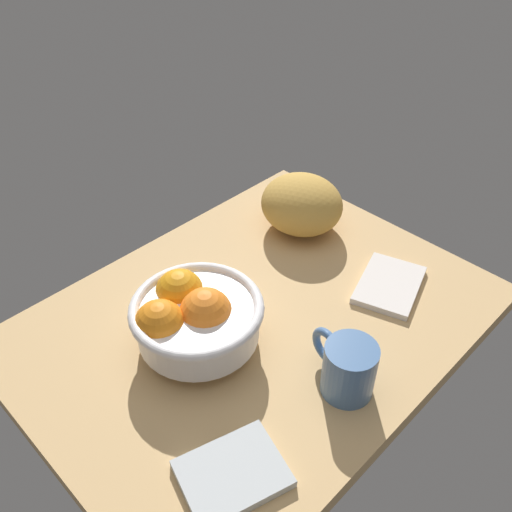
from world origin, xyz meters
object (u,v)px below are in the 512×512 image
at_px(napkin_folded, 389,285).
at_px(napkin_spare, 233,474).
at_px(bread_loaf, 302,204).
at_px(mug, 347,368).
at_px(fruit_bowl, 193,316).

xyz_separation_m(napkin_folded, napkin_spare, (-0.43, -0.06, 0.00)).
height_order(napkin_folded, napkin_spare, napkin_spare).
xyz_separation_m(bread_loaf, napkin_spare, (-0.45, -0.28, -0.05)).
xyz_separation_m(napkin_folded, mug, (-0.22, -0.07, 0.04)).
distance_m(bread_loaf, mug, 0.39).
bearing_deg(napkin_folded, fruit_bowl, 155.89).
xyz_separation_m(fruit_bowl, mug, (0.10, -0.22, -0.01)).
xyz_separation_m(fruit_bowl, bread_loaf, (0.34, 0.08, -0.00)).
relative_size(napkin_folded, mug, 1.16).
distance_m(bread_loaf, napkin_folded, 0.23).
relative_size(bread_loaf, napkin_folded, 1.17).
bearing_deg(fruit_bowl, bread_loaf, 13.64).
relative_size(bread_loaf, napkin_spare, 1.25).
bearing_deg(napkin_spare, fruit_bowl, 61.22).
height_order(napkin_spare, mug, mug).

